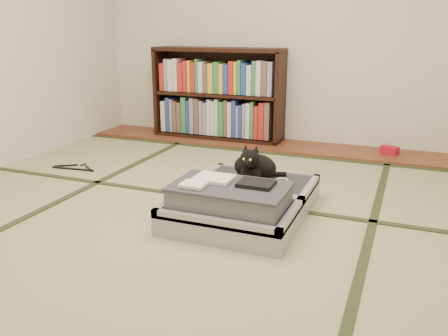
% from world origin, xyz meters
% --- Properties ---
extents(floor, '(4.50, 4.50, 0.00)m').
position_xyz_m(floor, '(0.00, 0.00, 0.00)').
color(floor, tan).
rests_on(floor, ground).
extents(wood_strip, '(4.00, 0.50, 0.02)m').
position_xyz_m(wood_strip, '(0.00, 2.00, 0.01)').
color(wood_strip, brown).
rests_on(wood_strip, ground).
extents(red_item, '(0.17, 0.14, 0.07)m').
position_xyz_m(red_item, '(1.00, 2.03, 0.06)').
color(red_item, red).
rests_on(red_item, wood_strip).
extents(tatami_borders, '(4.00, 4.50, 0.01)m').
position_xyz_m(tatami_borders, '(0.00, 0.49, 0.00)').
color(tatami_borders, '#2D381E').
rests_on(tatami_borders, ground).
extents(bookcase, '(1.34, 0.31, 0.92)m').
position_xyz_m(bookcase, '(-0.70, 2.07, 0.45)').
color(bookcase, black).
rests_on(bookcase, wood_strip).
extents(suitcase, '(0.75, 1.00, 0.29)m').
position_xyz_m(suitcase, '(0.23, 0.18, 0.10)').
color(suitcase, '#A9A8AD').
rests_on(suitcase, floor).
extents(cat, '(0.33, 0.34, 0.27)m').
position_xyz_m(cat, '(0.21, 0.47, 0.24)').
color(cat, black).
rests_on(cat, suitcase).
extents(cable_coil, '(0.10, 0.10, 0.02)m').
position_xyz_m(cable_coil, '(0.40, 0.51, 0.15)').
color(cable_coil, white).
rests_on(cable_coil, suitcase).
extents(hanger, '(0.39, 0.20, 0.01)m').
position_xyz_m(hanger, '(-1.40, 0.64, 0.01)').
color(hanger, black).
rests_on(hanger, floor).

